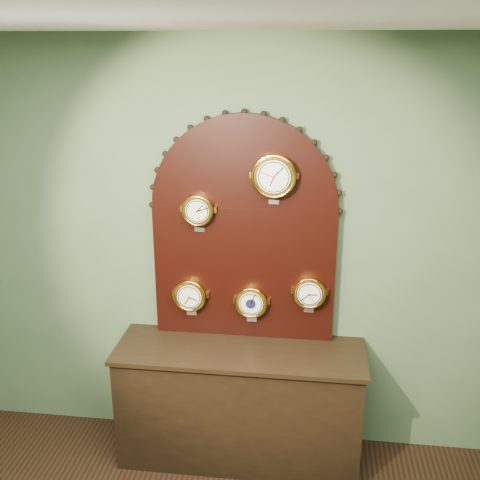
# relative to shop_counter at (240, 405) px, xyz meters

# --- Properties ---
(wall_back) EXTENTS (4.00, 0.00, 4.00)m
(wall_back) POSITION_rel_shop_counter_xyz_m (0.00, 0.27, 1.00)
(wall_back) COLOR #466041
(wall_back) RESTS_ON ground
(ceiling) EXTENTS (5.00, 5.00, 0.00)m
(ceiling) POSITION_rel_shop_counter_xyz_m (0.00, -2.23, 2.40)
(ceiling) COLOR white
(ceiling) RESTS_ON wall_back
(shop_counter) EXTENTS (1.60, 0.50, 0.80)m
(shop_counter) POSITION_rel_shop_counter_xyz_m (0.00, 0.00, 0.00)
(shop_counter) COLOR black
(shop_counter) RESTS_ON ground_plane
(display_board) EXTENTS (1.26, 0.06, 1.53)m
(display_board) POSITION_rel_shop_counter_xyz_m (0.00, 0.22, 1.23)
(display_board) COLOR black
(display_board) RESTS_ON shop_counter
(roman_clock) EXTENTS (0.21, 0.08, 0.26)m
(roman_clock) POSITION_rel_shop_counter_xyz_m (-0.29, 0.15, 1.32)
(roman_clock) COLOR gold
(roman_clock) RESTS_ON display_board
(arabic_clock) EXTENTS (0.28, 0.08, 0.33)m
(arabic_clock) POSITION_rel_shop_counter_xyz_m (0.19, 0.15, 1.56)
(arabic_clock) COLOR gold
(arabic_clock) RESTS_ON display_board
(hygrometer) EXTENTS (0.22, 0.08, 0.27)m
(hygrometer) POSITION_rel_shop_counter_xyz_m (-0.35, 0.15, 0.73)
(hygrometer) COLOR gold
(hygrometer) RESTS_ON display_board
(barometer) EXTENTS (0.22, 0.08, 0.27)m
(barometer) POSITION_rel_shop_counter_xyz_m (0.06, 0.15, 0.70)
(barometer) COLOR gold
(barometer) RESTS_ON display_board
(tide_clock) EXTENTS (0.21, 0.08, 0.26)m
(tide_clock) POSITION_rel_shop_counter_xyz_m (0.44, 0.15, 0.79)
(tide_clock) COLOR gold
(tide_clock) RESTS_ON display_board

